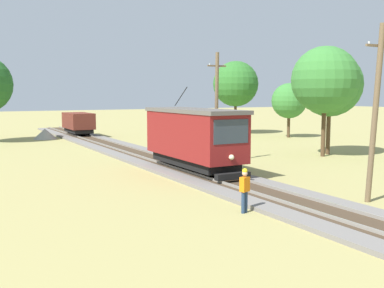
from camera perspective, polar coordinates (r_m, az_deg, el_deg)
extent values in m
cube|color=maroon|center=(26.59, 0.17, 1.20)|extent=(2.50, 8.00, 2.60)
cube|color=#56514C|center=(26.50, 0.17, 4.23)|extent=(2.60, 8.32, 0.22)
cube|color=black|center=(26.78, 0.17, -2.17)|extent=(2.10, 7.04, 0.44)
cube|color=#2D3842|center=(23.13, 4.97, 1.57)|extent=(2.10, 0.03, 1.25)
cube|color=#2D3842|center=(27.19, 2.50, 2.07)|extent=(0.02, 6.72, 1.04)
sphere|color=#F4EAB2|center=(23.24, 5.00, -1.68)|extent=(0.28, 0.28, 0.28)
cylinder|color=black|center=(27.90, -1.42, 6.00)|extent=(0.05, 1.67, 1.19)
cube|color=black|center=(23.27, 5.17, -4.04)|extent=(2.00, 0.36, 0.32)
cylinder|color=black|center=(24.86, 2.66, -2.84)|extent=(1.54, 0.80, 0.80)
cylinder|color=black|center=(28.74, -1.98, -1.59)|extent=(1.54, 0.80, 0.80)
cube|color=maroon|center=(51.14, -14.15, 2.87)|extent=(2.40, 5.20, 1.70)
cube|color=black|center=(51.21, -14.12, 1.67)|extent=(2.02, 4.78, 0.38)
cylinder|color=black|center=(49.71, -13.67, 1.54)|extent=(1.54, 0.76, 0.76)
cylinder|color=black|center=(52.72, -14.55, 1.78)|extent=(1.54, 0.76, 0.76)
cylinder|color=brown|center=(20.65, 22.08, 3.41)|extent=(0.24, 0.63, 7.59)
cube|color=brown|center=(20.73, 22.42, 11.39)|extent=(1.40, 0.10, 0.10)
cylinder|color=silver|center=(20.32, 21.43, 11.83)|extent=(0.08, 0.08, 0.10)
cylinder|color=brown|center=(30.37, 3.11, 4.49)|extent=(0.24, 0.38, 7.43)
cube|color=brown|center=(30.41, 3.14, 9.81)|extent=(1.40, 0.10, 0.10)
cylinder|color=silver|center=(30.13, 2.24, 10.04)|extent=(0.08, 0.08, 0.10)
cylinder|color=silver|center=(30.71, 4.03, 9.96)|extent=(0.08, 0.08, 0.10)
cone|color=#9E998E|center=(49.61, -18.05, 1.23)|extent=(2.42, 2.42, 1.10)
cylinder|color=navy|center=(18.00, 6.48, -7.35)|extent=(0.15, 0.15, 0.86)
cylinder|color=navy|center=(18.12, 6.79, -7.26)|extent=(0.15, 0.15, 0.86)
cube|color=orange|center=(17.90, 6.66, -5.07)|extent=(0.43, 0.34, 0.58)
sphere|color=tan|center=(17.83, 6.68, -3.71)|extent=(0.22, 0.22, 0.22)
sphere|color=yellow|center=(17.81, 6.69, -3.39)|extent=(0.21, 0.21, 0.21)
cylinder|color=#4C3823|center=(53.50, 5.49, 3.35)|extent=(0.32, 0.32, 3.89)
sphere|color=#2D6B28|center=(53.44, 5.54, 7.56)|extent=(5.30, 5.30, 5.30)
cylinder|color=#4C3823|center=(35.29, 16.25, 1.60)|extent=(0.32, 0.32, 3.86)
sphere|color=#387A33|center=(35.20, 16.44, 7.77)|extent=(4.98, 4.98, 4.98)
cylinder|color=#4C3823|center=(36.66, 16.81, 1.52)|extent=(0.32, 0.32, 3.56)
sphere|color=#387A33|center=(36.55, 16.99, 7.22)|extent=(4.97, 4.97, 4.97)
cylinder|color=#4C3823|center=(50.00, 12.09, 2.27)|extent=(0.32, 0.32, 2.55)
sphere|color=#387A33|center=(49.89, 12.16, 5.36)|extent=(3.79, 3.79, 3.79)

